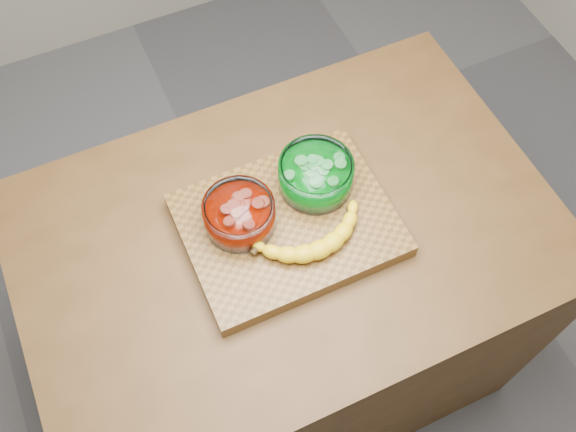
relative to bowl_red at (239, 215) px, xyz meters
name	(u,v)px	position (x,y,z in m)	size (l,w,h in m)	color
ground	(288,356)	(0.10, -0.04, -0.98)	(3.50, 3.50, 0.00)	#59585D
counter	(288,306)	(0.10, -0.04, -0.53)	(1.20, 0.80, 0.90)	#503318
cutting_board	(288,225)	(0.10, -0.04, -0.06)	(0.45, 0.35, 0.04)	brown
bowl_red	(239,215)	(0.00, 0.00, 0.00)	(0.15, 0.15, 0.07)	white
bowl_green	(316,175)	(0.19, 0.02, 0.00)	(0.16, 0.16, 0.08)	white
banana	(313,238)	(0.12, -0.11, -0.02)	(0.29, 0.13, 0.04)	yellow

